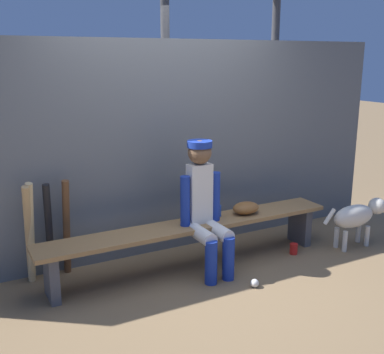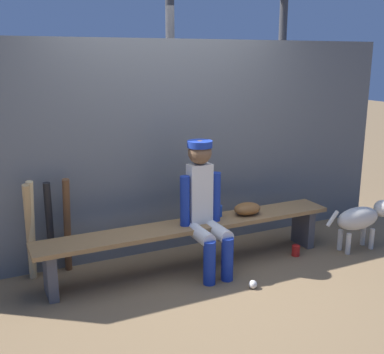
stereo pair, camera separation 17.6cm
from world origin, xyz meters
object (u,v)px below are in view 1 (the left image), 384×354
object	(u,v)px
bat_wood_natural	(31,234)
cup_on_ground	(294,249)
scoreboard	(229,3)
bat_wood_tan	(29,235)
bat_aluminum_black	(49,231)
dugout_bench	(192,232)
bat_wood_dark	(67,228)
player_seated	(205,203)
dog	(357,216)
baseball_glove	(246,208)
baseball	(255,283)
cup_on_bench	(217,211)

from	to	relation	value
bat_wood_natural	cup_on_ground	xyz separation A→B (m)	(2.46, -0.57, -0.42)
scoreboard	bat_wood_tan	bearing A→B (deg)	-160.47
bat_aluminum_black	bat_wood_tan	world-z (taller)	bat_wood_tan
dugout_bench	bat_wood_dark	size ratio (longest dim) A/B	3.17
player_seated	scoreboard	world-z (taller)	scoreboard
bat_wood_dark	dog	bearing A→B (deg)	-14.34
bat_wood_tan	baseball_glove	bearing A→B (deg)	-10.10
dugout_bench	player_seated	distance (m)	0.33
cup_on_ground	bat_wood_dark	bearing A→B (deg)	164.36
dugout_bench	player_seated	bearing A→B (deg)	-52.99
bat_wood_natural	baseball_glove	bearing A→B (deg)	-9.97
bat_wood_dark	bat_wood_tan	bearing A→B (deg)	-175.75
baseball	cup_on_ground	bearing A→B (deg)	27.71
cup_on_ground	player_seated	bearing A→B (deg)	173.56
bat_wood_dark	dog	xyz separation A→B (m)	(2.87, -0.73, -0.13)
baseball_glove	scoreboard	bearing A→B (deg)	66.34
bat_wood_natural	bat_wood_tan	bearing A→B (deg)	153.21
bat_wood_natural	dog	xyz separation A→B (m)	(3.18, -0.70, -0.14)
dugout_bench	scoreboard	size ratio (longest dim) A/B	0.79
bat_wood_natural	player_seated	bearing A→B (deg)	-17.19
bat_aluminum_black	dog	bearing A→B (deg)	-13.84
dugout_bench	dog	xyz separation A→B (m)	(1.79, -0.35, -0.02)
player_seated	bat_wood_natural	xyz separation A→B (m)	(-1.48, 0.46, -0.19)
player_seated	dog	size ratio (longest dim) A/B	1.45
baseball_glove	scoreboard	distance (m)	2.49
baseball_glove	scoreboard	world-z (taller)	scoreboard
player_seated	dog	xyz separation A→B (m)	(1.71, -0.24, -0.32)
cup_on_bench	scoreboard	xyz separation A→B (m)	(0.85, 1.20, 2.07)
cup_on_ground	scoreboard	size ratio (longest dim) A/B	0.03
baseball_glove	cup_on_ground	size ratio (longest dim) A/B	2.55
baseball	cup_on_ground	xyz separation A→B (m)	(0.77, 0.40, 0.02)
bat_aluminum_black	bat_wood_natural	size ratio (longest dim) A/B	0.95
dugout_bench	player_seated	world-z (taller)	player_seated
cup_on_bench	player_seated	bearing A→B (deg)	-143.14
player_seated	cup_on_ground	distance (m)	1.16
baseball	scoreboard	world-z (taller)	scoreboard
player_seated	bat_aluminum_black	size ratio (longest dim) A/B	1.36
cup_on_ground	bat_wood_natural	bearing A→B (deg)	167.01
player_seated	bat_wood_tan	world-z (taller)	player_seated
baseball_glove	bat_aluminum_black	size ratio (longest dim) A/B	0.31
bat_aluminum_black	player_seated	bearing A→B (deg)	-20.86
bat_wood_natural	cup_on_bench	size ratio (longest dim) A/B	8.58
player_seated	bat_aluminum_black	world-z (taller)	player_seated
player_seated	bat_aluminum_black	distance (m)	1.42
bat_wood_natural	bat_aluminum_black	bearing A→B (deg)	14.56
dugout_bench	baseball_glove	distance (m)	0.62
cup_on_bench	dog	distance (m)	1.54
baseball_glove	dog	xyz separation A→B (m)	(1.18, -0.35, -0.17)
baseball_glove	bat_wood_natural	xyz separation A→B (m)	(-2.00, 0.35, -0.03)
bat_wood_tan	dog	bearing A→B (deg)	-12.48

